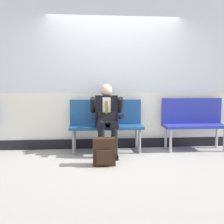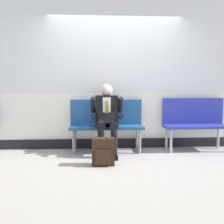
{
  "view_description": "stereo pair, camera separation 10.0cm",
  "coord_description": "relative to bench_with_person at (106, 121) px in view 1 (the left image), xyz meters",
  "views": [
    {
      "loc": [
        -0.46,
        -4.27,
        1.17
      ],
      "look_at": [
        -0.09,
        0.13,
        0.75
      ],
      "focal_mm": 41.3,
      "sensor_mm": 36.0,
      "label": 1
    },
    {
      "loc": [
        -0.36,
        -4.28,
        1.17
      ],
      "look_at": [
        -0.09,
        0.13,
        0.75
      ],
      "focal_mm": 41.3,
      "sensor_mm": 36.0,
      "label": 2
    }
  ],
  "objects": [
    {
      "name": "bench_empty",
      "position": [
        1.66,
        0.0,
        0.01
      ],
      "size": [
        1.17,
        0.42,
        0.97
      ],
      "color": "#28339E",
      "rests_on": "ground"
    },
    {
      "name": "person_seated",
      "position": [
        0.0,
        -0.2,
        0.11
      ],
      "size": [
        0.57,
        0.7,
        1.23
      ],
      "color": "black",
      "rests_on": "ground"
    },
    {
      "name": "backpack",
      "position": [
        -0.08,
        -0.89,
        -0.35
      ],
      "size": [
        0.34,
        0.21,
        0.42
      ],
      "color": "#331E14",
      "rests_on": "ground"
    },
    {
      "name": "ground_plane",
      "position": [
        0.17,
        -0.41,
        -0.55
      ],
      "size": [
        18.0,
        18.0,
        0.0
      ],
      "primitive_type": "plane",
      "color": "#9E9991"
    },
    {
      "name": "station_wall",
      "position": [
        0.17,
        0.27,
        1.04
      ],
      "size": [
        5.81,
        0.14,
        3.2
      ],
      "color": "silver",
      "rests_on": "ground"
    },
    {
      "name": "bench_with_person",
      "position": [
        0.0,
        0.0,
        0.0
      ],
      "size": [
        1.33,
        0.42,
        0.95
      ],
      "color": "navy",
      "rests_on": "ground"
    }
  ]
}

